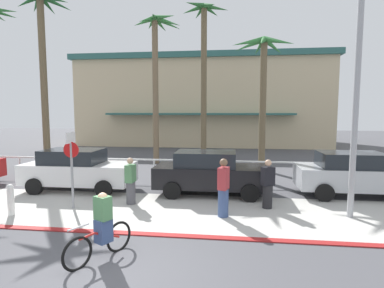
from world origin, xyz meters
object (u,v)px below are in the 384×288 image
palm_tree_4 (204,53)px  stop_sign_bike_lane (71,159)px  bollard_3 (11,200)px  car_silver_3 (355,174)px  pedestrian_2 (223,190)px  streetlight_curb (361,75)px  pedestrian_1 (268,186)px  palm_tree_3 (156,53)px  palm_tree_5 (263,71)px  car_white_1 (78,169)px  pedestrian_0 (131,183)px  car_black_2 (211,172)px  palm_tree_2 (42,41)px  cyclist_red_0 (102,228)px

palm_tree_4 → stop_sign_bike_lane: bearing=-109.1°
bollard_3 → car_silver_3: 12.03m
stop_sign_bike_lane → pedestrian_2: (4.98, -0.20, -0.83)m
streetlight_curb → pedestrian_1: size_ratio=4.53×
streetlight_curb → palm_tree_3: bearing=131.2°
stop_sign_bike_lane → pedestrian_2: 5.05m
stop_sign_bike_lane → palm_tree_4: bearing=70.9°
palm_tree_5 → car_white_1: 10.59m
pedestrian_0 → stop_sign_bike_lane: bearing=-157.1°
car_silver_3 → pedestrian_2: 5.76m
streetlight_curb → palm_tree_4: 11.54m
palm_tree_5 → car_black_2: 7.50m
palm_tree_2 → pedestrian_2: 13.25m
palm_tree_4 → pedestrian_2: bearing=-81.4°
palm_tree_3 → pedestrian_1: size_ratio=5.40×
palm_tree_3 → pedestrian_2: 12.09m
car_black_2 → car_silver_3: bearing=4.3°
car_silver_3 → cyclist_red_0: bearing=-140.8°
palm_tree_5 → cyclist_red_0: size_ratio=4.42×
pedestrian_0 → car_black_2: bearing=32.2°
car_black_2 → pedestrian_2: bearing=-77.8°
stop_sign_bike_lane → pedestrian_1: bearing=7.5°
car_white_1 → pedestrian_0: (2.76, -1.63, -0.11)m
streetlight_curb → palm_tree_2: bearing=155.2°
palm_tree_2 → cyclist_red_0: size_ratio=5.77×
car_black_2 → cyclist_red_0: bearing=-109.4°
palm_tree_4 → cyclist_red_0: 14.54m
stop_sign_bike_lane → palm_tree_3: (0.61, 9.40, 5.08)m
bollard_3 → car_black_2: car_black_2 is taller
bollard_3 → car_black_2: size_ratio=0.23×
streetlight_curb → palm_tree_3: 12.72m
car_black_2 → pedestrian_1: size_ratio=2.66×
palm_tree_2 → palm_tree_3: size_ratio=1.05×
palm_tree_3 → car_silver_3: palm_tree_3 is taller
palm_tree_2 → car_silver_3: bearing=-13.4°
palm_tree_3 → car_silver_3: 12.80m
cyclist_red_0 → pedestrian_1: (4.00, 4.12, 0.07)m
car_white_1 → bollard_3: bearing=-99.2°
palm_tree_2 → palm_tree_4: palm_tree_4 is taller
palm_tree_2 → palm_tree_4: bearing=23.4°
pedestrian_1 → palm_tree_2: bearing=154.0°
stop_sign_bike_lane → palm_tree_4: 11.65m
bollard_3 → car_white_1: car_white_1 is taller
stop_sign_bike_lane → bollard_3: 2.14m
palm_tree_2 → pedestrian_0: (6.58, -5.59, -6.16)m
stop_sign_bike_lane → streetlight_curb: 9.20m
palm_tree_3 → cyclist_red_0: 14.16m
stop_sign_bike_lane → streetlight_curb: (8.83, 0.02, 2.60)m
palm_tree_4 → pedestrian_0: 11.09m
palm_tree_3 → pedestrian_2: bearing=-65.5°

